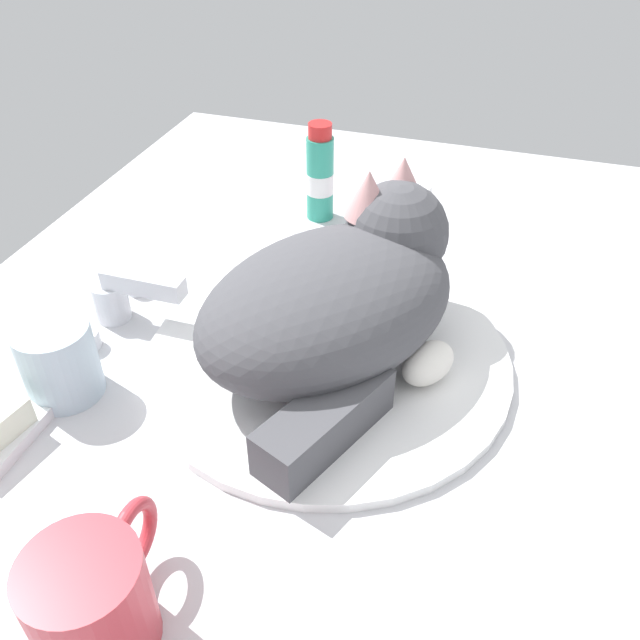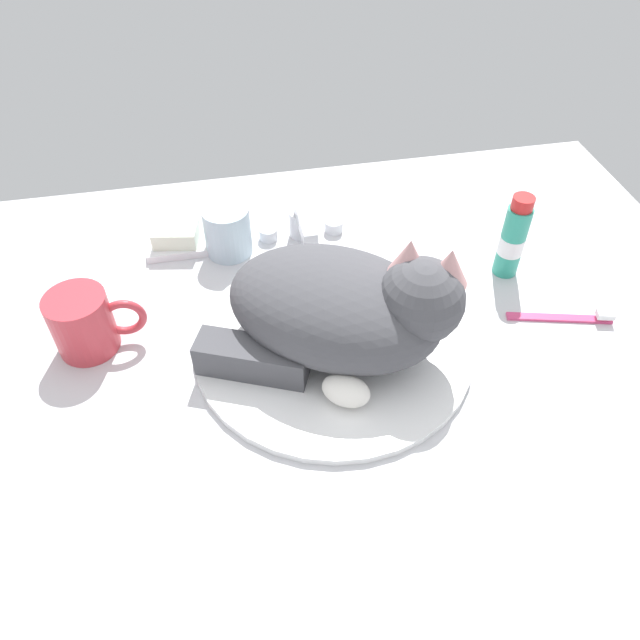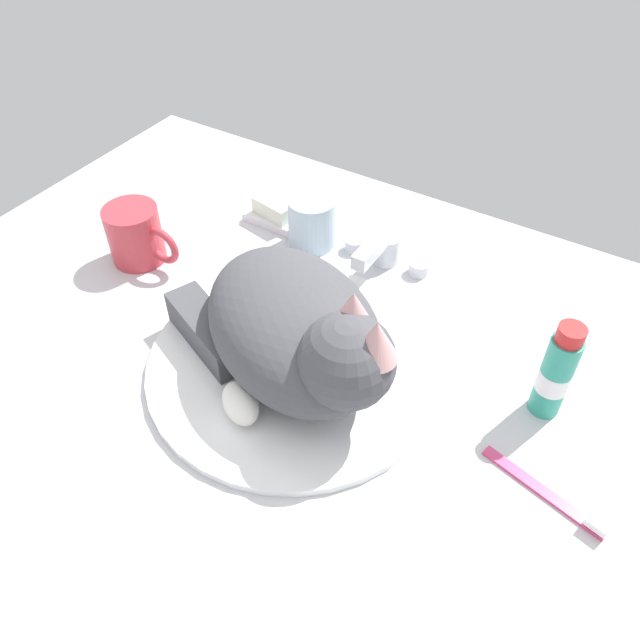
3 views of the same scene
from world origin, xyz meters
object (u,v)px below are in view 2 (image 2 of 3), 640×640
at_px(soap_bar, 176,234).
at_px(faucet, 303,225).
at_px(rinse_cup, 228,231).
at_px(cat, 347,307).
at_px(toothbrush, 567,317).
at_px(toothpaste_bottle, 513,239).
at_px(coffee_mug, 85,323).

bearing_deg(soap_bar, faucet, -5.52).
bearing_deg(rinse_cup, faucet, 3.31).
height_order(cat, toothbrush, cat).
height_order(cat, toothpaste_bottle, cat).
bearing_deg(toothpaste_bottle, soap_bar, 162.24).
bearing_deg(toothbrush, cat, 179.10).
bearing_deg(faucet, coffee_mug, -151.37).
relative_size(faucet, cat, 0.39).
relative_size(rinse_cup, toothpaste_bottle, 0.59).
xyz_separation_m(cat, rinse_cup, (-0.12, 0.22, -0.04)).
distance_m(cat, rinse_cup, 0.26).
relative_size(faucet, soap_bar, 2.04).
height_order(coffee_mug, soap_bar, coffee_mug).
bearing_deg(soap_bar, toothbrush, -27.03).
bearing_deg(cat, soap_bar, 128.73).
xyz_separation_m(coffee_mug, toothpaste_bottle, (0.56, 0.03, 0.02)).
bearing_deg(toothpaste_bottle, faucet, 154.64).
distance_m(soap_bar, toothbrush, 0.55).
distance_m(coffee_mug, toothpaste_bottle, 0.57).
xyz_separation_m(faucet, soap_bar, (-0.18, 0.02, -0.00)).
bearing_deg(coffee_mug, soap_bar, 58.13).
xyz_separation_m(toothpaste_bottle, toothbrush, (0.04, -0.11, -0.05)).
xyz_separation_m(soap_bar, toothpaste_bottle, (0.45, -0.14, 0.03)).
bearing_deg(faucet, cat, -86.56).
bearing_deg(coffee_mug, faucet, 28.63).
bearing_deg(cat, rinse_cup, 119.05).
distance_m(coffee_mug, soap_bar, 0.21).
bearing_deg(soap_bar, toothpaste_bottle, -17.76).
bearing_deg(soap_bar, cat, -51.27).
xyz_separation_m(faucet, rinse_cup, (-0.11, -0.01, 0.01)).
relative_size(faucet, rinse_cup, 1.75).
distance_m(coffee_mug, rinse_cup, 0.24).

